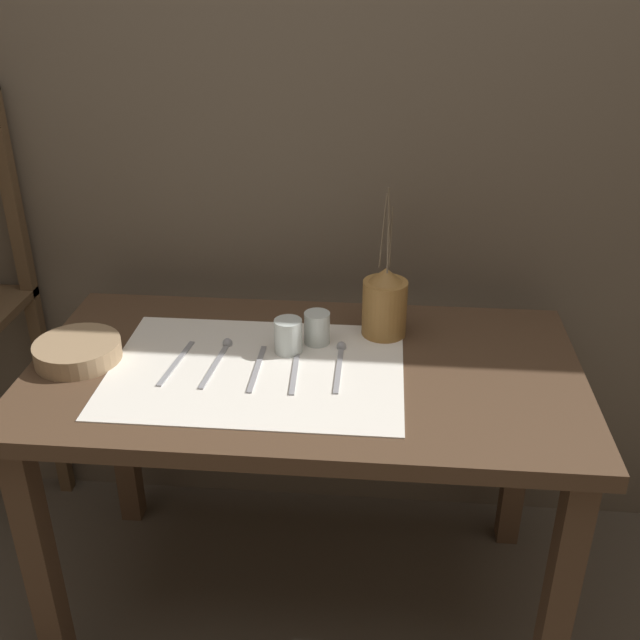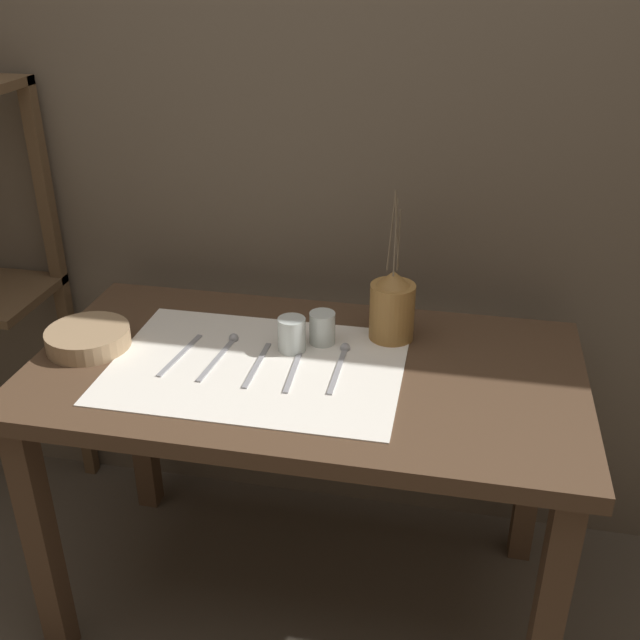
# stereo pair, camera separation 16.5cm
# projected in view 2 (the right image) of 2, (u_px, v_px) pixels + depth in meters

# --- Properties ---
(ground_plane) EXTENTS (12.00, 12.00, 0.00)m
(ground_plane) POSITION_uv_depth(u_px,v_px,m) (307.00, 595.00, 2.04)
(ground_plane) COLOR brown
(stone_wall_back) EXTENTS (7.00, 0.06, 2.40)m
(stone_wall_back) POSITION_uv_depth(u_px,v_px,m) (342.00, 116.00, 1.89)
(stone_wall_back) COLOR brown
(stone_wall_back) RESTS_ON ground_plane
(wooden_table) EXTENTS (1.26, 0.68, 0.73)m
(wooden_table) POSITION_uv_depth(u_px,v_px,m) (305.00, 403.00, 1.76)
(wooden_table) COLOR #4C3523
(wooden_table) RESTS_ON ground_plane
(linen_cloth) EXTENTS (0.66, 0.47, 0.00)m
(linen_cloth) POSITION_uv_depth(u_px,v_px,m) (257.00, 366.00, 1.70)
(linen_cloth) COLOR white
(linen_cloth) RESTS_ON wooden_table
(pitcher_with_flowers) EXTENTS (0.11, 0.11, 0.38)m
(pitcher_with_flowers) POSITION_uv_depth(u_px,v_px,m) (392.00, 307.00, 1.79)
(pitcher_with_flowers) COLOR olive
(pitcher_with_flowers) RESTS_ON wooden_table
(wooden_bowl) EXTENTS (0.20, 0.20, 0.05)m
(wooden_bowl) POSITION_uv_depth(u_px,v_px,m) (88.00, 338.00, 1.78)
(wooden_bowl) COLOR #9E7F5B
(wooden_bowl) RESTS_ON wooden_table
(glass_tumbler_near) EXTENTS (0.07, 0.07, 0.08)m
(glass_tumbler_near) POSITION_uv_depth(u_px,v_px,m) (292.00, 334.00, 1.75)
(glass_tumbler_near) COLOR silver
(glass_tumbler_near) RESTS_ON wooden_table
(glass_tumbler_far) EXTENTS (0.06, 0.06, 0.08)m
(glass_tumbler_far) POSITION_uv_depth(u_px,v_px,m) (322.00, 328.00, 1.78)
(glass_tumbler_far) COLOR silver
(glass_tumbler_far) RESTS_ON wooden_table
(fork_inner) EXTENTS (0.04, 0.20, 0.00)m
(fork_inner) POSITION_uv_depth(u_px,v_px,m) (180.00, 355.00, 1.74)
(fork_inner) COLOR #939399
(fork_inner) RESTS_ON wooden_table
(spoon_outer) EXTENTS (0.04, 0.21, 0.02)m
(spoon_outer) POSITION_uv_depth(u_px,v_px,m) (227.00, 347.00, 1.77)
(spoon_outer) COLOR #939399
(spoon_outer) RESTS_ON wooden_table
(fork_outer) EXTENTS (0.01, 0.20, 0.00)m
(fork_outer) POSITION_uv_depth(u_px,v_px,m) (257.00, 365.00, 1.70)
(fork_outer) COLOR #939399
(fork_outer) RESTS_ON wooden_table
(knife_center) EXTENTS (0.02, 0.20, 0.00)m
(knife_center) POSITION_uv_depth(u_px,v_px,m) (294.00, 369.00, 1.68)
(knife_center) COLOR #939399
(knife_center) RESTS_ON wooden_table
(spoon_inner) EXTENTS (0.02, 0.21, 0.02)m
(spoon_inner) POSITION_uv_depth(u_px,v_px,m) (342.00, 357.00, 1.73)
(spoon_inner) COLOR #939399
(spoon_inner) RESTS_ON wooden_table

